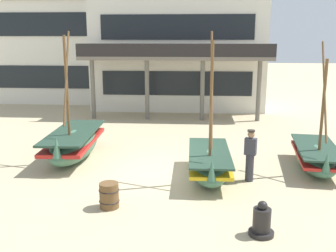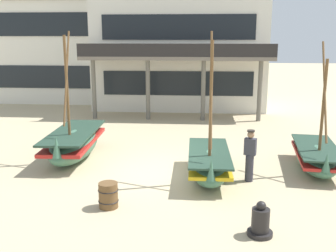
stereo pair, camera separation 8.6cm
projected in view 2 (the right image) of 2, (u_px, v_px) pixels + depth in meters
name	position (u px, v px, depth m)	size (l,w,h in m)	color
ground_plane	(166.00, 172.00, 13.45)	(120.00, 120.00, 0.00)	tan
fishing_boat_near_left	(209.00, 163.00, 12.83)	(1.37, 3.63, 4.72)	#427056
fishing_boat_centre_large	(74.00, 143.00, 14.91)	(1.71, 4.35, 4.75)	#427056
fishing_boat_far_right	(316.00, 156.00, 13.62)	(1.73, 3.71, 4.39)	#427056
fisherman_by_hull	(250.00, 156.00, 12.44)	(0.41, 0.33, 1.68)	#33333D
capstan_winch	(260.00, 222.00, 9.09)	(0.60, 0.60, 0.85)	black
wooden_barrel	(108.00, 195.00, 10.59)	(0.56, 0.56, 0.70)	brown
harbor_building_main	(180.00, 29.00, 25.63)	(11.17, 8.19, 10.19)	silver
harbor_building_annex	(61.00, 50.00, 29.21)	(9.57, 6.36, 7.22)	silver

